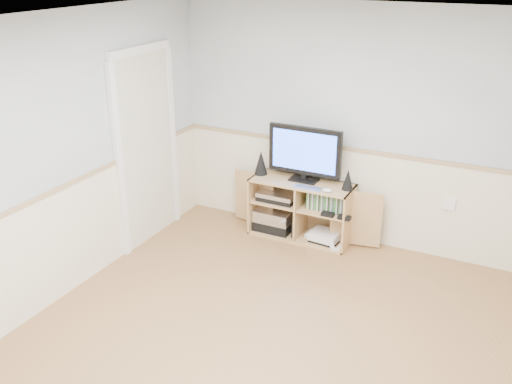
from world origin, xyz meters
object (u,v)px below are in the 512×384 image
game_consoles (324,236)px  monitor (305,152)px  media_cabinet (303,207)px  keyboard (308,188)px

game_consoles → monitor: bearing=168.1°
media_cabinet → keyboard: (0.12, -0.19, 0.32)m
game_consoles → keyboard: bearing=-142.9°
monitor → game_consoles: (0.29, -0.06, -0.90)m
monitor → game_consoles: 0.95m
monitor → keyboard: monitor is taller
media_cabinet → keyboard: size_ratio=5.90×
monitor → keyboard: 0.39m
keyboard → game_consoles: (0.17, 0.13, -0.59)m
keyboard → game_consoles: 0.62m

